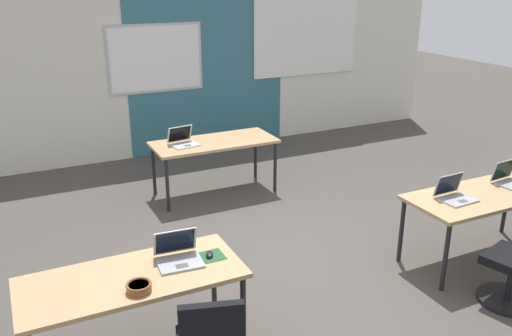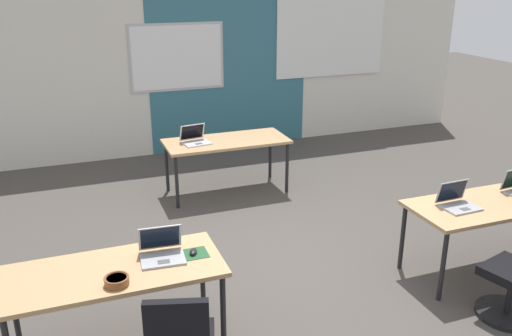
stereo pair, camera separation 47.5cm
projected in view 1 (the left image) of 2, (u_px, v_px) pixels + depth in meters
name	position (u px, v px, depth m)	size (l,w,h in m)	color
ground_plane	(298.00, 269.00, 5.34)	(24.00, 24.00, 0.00)	#47423D
back_wall_assembly	(168.00, 65.00, 8.42)	(10.00, 0.27, 2.80)	silver
desk_near_left	(133.00, 283.00, 3.88)	(1.60, 0.70, 0.72)	tan
desk_near_right	(483.00, 199.00, 5.32)	(1.60, 0.70, 0.72)	tan
desk_far_center	(214.00, 145.00, 6.97)	(1.60, 0.70, 0.72)	tan
laptop_near_right_end	(510.00, 179.00, 5.53)	(0.35, 0.31, 0.23)	#9E9EA3
laptop_near_left_inner	(178.00, 256.00, 4.04)	(0.35, 0.32, 0.23)	#9E9EA3
mousepad_near_left_inner	(210.00, 256.00, 4.12)	(0.22, 0.19, 0.00)	#23512D
mouse_near_left_inner	(210.00, 254.00, 4.12)	(0.09, 0.11, 0.03)	black
laptop_near_right_inner	(455.00, 194.00, 5.15)	(0.34, 0.30, 0.23)	#9E9EA3
laptop_far_left	(183.00, 141.00, 6.78)	(0.37, 0.35, 0.23)	silver
snack_bowl	(139.00, 287.00, 3.67)	(0.18, 0.18, 0.06)	brown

